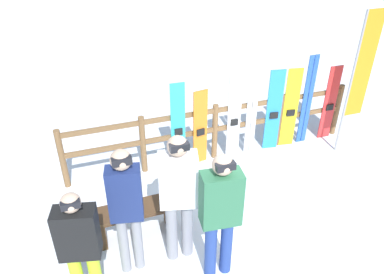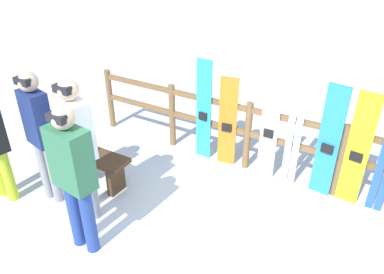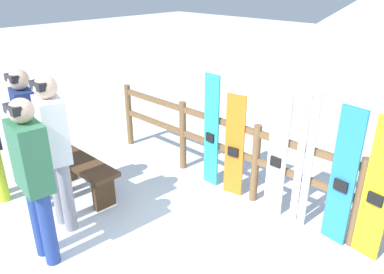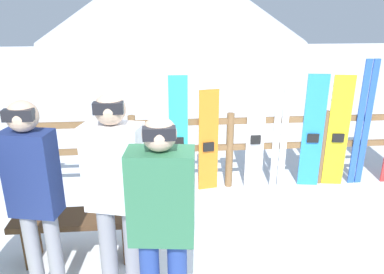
{
  "view_description": "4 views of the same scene",
  "coord_description": "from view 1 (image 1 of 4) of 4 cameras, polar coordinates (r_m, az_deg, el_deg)",
  "views": [
    {
      "loc": [
        -2.27,
        -3.65,
        3.9
      ],
      "look_at": [
        -0.74,
        0.74,
        1.08
      ],
      "focal_mm": 35.0,
      "sensor_mm": 36.0,
      "label": 1
    },
    {
      "loc": [
        1.69,
        -2.84,
        3.23
      ],
      "look_at": [
        -0.41,
        0.74,
        0.84
      ],
      "focal_mm": 35.0,
      "sensor_mm": 36.0,
      "label": 2
    },
    {
      "loc": [
        2.32,
        -1.99,
        2.75
      ],
      "look_at": [
        -0.36,
        0.84,
        1.05
      ],
      "focal_mm": 35.0,
      "sensor_mm": 36.0,
      "label": 3
    },
    {
      "loc": [
        -0.91,
        -3.04,
        2.44
      ],
      "look_at": [
        -0.58,
        0.89,
        1.01
      ],
      "focal_mm": 35.0,
      "sensor_mm": 36.0,
      "label": 4
    }
  ],
  "objects": [
    {
      "name": "ski_pair_blue",
      "position": [
        7.29,
        17.14,
        5.3
      ],
      "size": [
        0.19,
        0.02,
        1.76
      ],
      "color": "blue",
      "rests_on": "ground"
    },
    {
      "name": "person_plaid_green",
      "position": [
        4.29,
        4.35,
        -11.05
      ],
      "size": [
        0.48,
        0.3,
        1.76
      ],
      "color": "navy",
      "rests_on": "ground"
    },
    {
      "name": "ground_plane",
      "position": [
        5.8,
        9.55,
        -11.54
      ],
      "size": [
        40.0,
        40.0,
        0.0
      ],
      "primitive_type": "plane",
      "color": "white"
    },
    {
      "name": "snowboard_orange",
      "position": [
        6.43,
        1.26,
        1.36
      ],
      "size": [
        0.27,
        0.09,
        1.4
      ],
      "color": "orange",
      "rests_on": "ground"
    },
    {
      "name": "rental_flag",
      "position": [
        7.06,
        24.13,
        8.93
      ],
      "size": [
        0.4,
        0.04,
        2.59
      ],
      "color": "#99999E",
      "rests_on": "ground"
    },
    {
      "name": "bench",
      "position": [
        5.24,
        -8.61,
        -11.72
      ],
      "size": [
        1.25,
        0.36,
        0.49
      ],
      "color": "#4C331E",
      "rests_on": "ground"
    },
    {
      "name": "ski_pair_white",
      "position": [
        6.74,
        9.06,
        3.63
      ],
      "size": [
        0.2,
        0.02,
        1.64
      ],
      "color": "white",
      "rests_on": "ground"
    },
    {
      "name": "snowboard_white",
      "position": [
        6.61,
        6.42,
        2.92
      ],
      "size": [
        0.24,
        0.06,
        1.58
      ],
      "color": "white",
      "rests_on": "ground"
    },
    {
      "name": "snowboard_blue",
      "position": [
        6.96,
        12.34,
        3.87
      ],
      "size": [
        0.28,
        0.09,
        1.58
      ],
      "color": "#288CE0",
      "rests_on": "ground"
    },
    {
      "name": "person_white",
      "position": [
        4.46,
        -2.06,
        -8.29
      ],
      "size": [
        0.5,
        0.35,
        1.82
      ],
      "color": "gray",
      "rests_on": "ground"
    },
    {
      "name": "person_navy",
      "position": [
        4.35,
        -10.02,
        -9.93
      ],
      "size": [
        0.41,
        0.28,
        1.78
      ],
      "color": "gray",
      "rests_on": "ground"
    },
    {
      "name": "fence",
      "position": [
        6.61,
        3.52,
        1.57
      ],
      "size": [
        5.31,
        0.1,
        1.06
      ],
      "color": "brown",
      "rests_on": "ground"
    },
    {
      "name": "snowboard_yellow",
      "position": [
        7.14,
        14.78,
        4.2
      ],
      "size": [
        0.28,
        0.09,
        1.56
      ],
      "color": "yellow",
      "rests_on": "ground"
    },
    {
      "name": "person_black",
      "position": [
        4.24,
        -16.77,
        -15.31
      ],
      "size": [
        0.48,
        0.33,
        1.57
      ],
      "color": "#B7D826",
      "rests_on": "ground"
    },
    {
      "name": "snowboard_cyan",
      "position": [
        6.28,
        -2.13,
        1.51
      ],
      "size": [
        0.24,
        0.06,
        1.59
      ],
      "color": "#2DBFCC",
      "rests_on": "ground"
    },
    {
      "name": "snowboard_red",
      "position": [
        7.65,
        20.24,
        4.83
      ],
      "size": [
        0.27,
        0.06,
        1.5
      ],
      "color": "red",
      "rests_on": "ground"
    }
  ]
}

